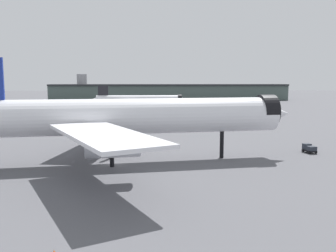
# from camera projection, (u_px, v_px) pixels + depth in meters

# --- Properties ---
(ground) EXTENTS (900.00, 900.00, 0.00)m
(ground) POSITION_uv_depth(u_px,v_px,m) (113.00, 165.00, 67.89)
(ground) COLOR #56565B
(airliner_near_gate) EXTENTS (68.18, 61.54, 19.64)m
(airliner_near_gate) POSITION_uv_depth(u_px,v_px,m) (124.00, 117.00, 69.41)
(airliner_near_gate) COLOR white
(airliner_near_gate) RESTS_ON ground
(airliner_far_taxiway) EXTENTS (48.46, 44.44, 12.56)m
(airliner_far_taxiway) POSITION_uv_depth(u_px,v_px,m) (138.00, 100.00, 186.03)
(airliner_far_taxiway) COLOR white
(airliner_far_taxiway) RESTS_ON ground
(terminal_building) EXTENTS (179.11, 26.79, 19.71)m
(terminal_building) POSITION_uv_depth(u_px,v_px,m) (167.00, 92.00, 280.28)
(terminal_building) COLOR #475651
(terminal_building) RESTS_ON ground
(baggage_tug_wing) EXTENTS (2.47, 3.47, 1.85)m
(baggage_tug_wing) POSITION_uv_depth(u_px,v_px,m) (309.00, 148.00, 79.18)
(baggage_tug_wing) COLOR black
(baggage_tug_wing) RESTS_ON ground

